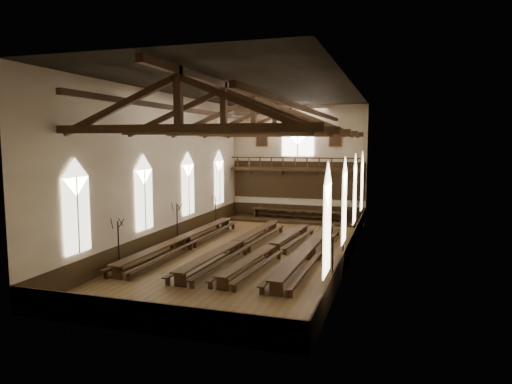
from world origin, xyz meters
TOP-DOWN VIEW (x-y plane):
  - ground at (0.00, 0.00)m, footprint 26.00×26.00m
  - room_walls at (0.00, 0.00)m, footprint 26.00×26.00m
  - wainscot_band at (0.00, 0.00)m, footprint 12.00×26.00m
  - side_windows at (-0.00, -0.00)m, footprint 11.85×19.80m
  - end_window at (0.00, 12.90)m, footprint 2.80×0.12m
  - minstrels_gallery at (0.00, 12.66)m, footprint 11.80×1.24m
  - portraits at (0.00, 12.90)m, footprint 7.75×0.09m
  - roof_trusses at (0.00, -0.00)m, footprint 11.70×25.70m
  - refectory_row_a at (-4.55, -0.64)m, footprint 1.78×14.83m
  - refectory_row_b at (-0.82, -0.78)m, footprint 1.97×14.82m
  - refectory_row_c at (1.47, -0.88)m, footprint 2.04×14.39m
  - refectory_row_d at (3.66, -0.70)m, footprint 1.76×14.77m
  - dais at (0.33, 11.40)m, footprint 11.40×3.10m
  - high_table at (0.33, 11.40)m, footprint 8.24×1.48m
  - high_chairs at (0.33, 12.20)m, footprint 7.66×0.46m
  - candelabrum_left_near at (-5.55, -6.28)m, footprint 0.86×0.80m
  - candelabrum_left_mid at (-5.55, 0.48)m, footprint 0.83×0.82m
  - candelabrum_left_far at (-5.55, 7.25)m, footprint 0.66×0.76m
  - candelabrum_right_near at (5.55, -4.52)m, footprint 0.64×0.71m
  - candelabrum_right_mid at (5.55, 0.03)m, footprint 0.66×0.75m
  - candelabrum_right_far at (5.55, 7.48)m, footprint 0.79×0.74m

SIDE VIEW (x-z plane):
  - ground at x=0.00m, z-range 0.00..0.00m
  - dais at x=0.33m, z-range 0.00..0.21m
  - refectory_row_c at x=1.47m, z-range 0.17..0.91m
  - refectory_row_d at x=3.66m, z-range 0.18..0.97m
  - refectory_row_b at x=-0.82m, z-range 0.18..0.97m
  - refectory_row_a at x=-4.55m, z-range 0.18..0.97m
  - wainscot_band at x=0.00m, z-range 0.00..1.20m
  - candelabrum_right_near at x=5.55m, z-range -0.46..1.87m
  - candelabrum_right_mid at x=5.55m, z-range -0.48..1.97m
  - candelabrum_left_far at x=-5.55m, z-range -0.48..1.98m
  - high_chairs at x=0.33m, z-range 0.25..1.27m
  - candelabrum_right_far at x=5.55m, z-range -0.51..2.10m
  - candelabrum_left_mid at x=-5.55m, z-range -0.55..2.23m
  - high_table at x=0.33m, z-range 0.47..1.24m
  - candelabrum_left_near at x=-5.55m, z-range -0.56..2.29m
  - side_windows at x=0.00m, z-range 1.49..5.99m
  - minstrels_gallery at x=0.00m, z-range 2.06..5.76m
  - room_walls at x=0.00m, z-range -6.54..19.46m
  - portraits at x=0.00m, z-range 6.38..7.82m
  - end_window at x=0.00m, z-range 5.32..9.12m
  - roof_trusses at x=0.00m, z-range 6.82..9.62m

